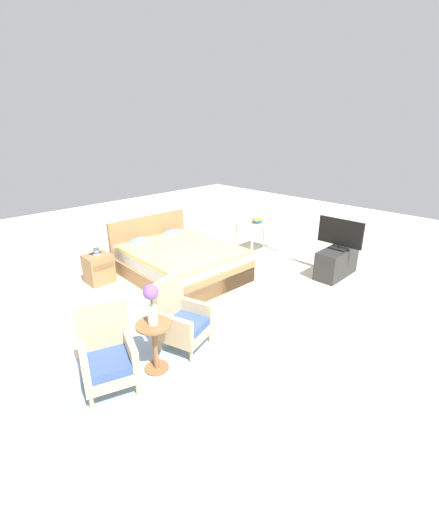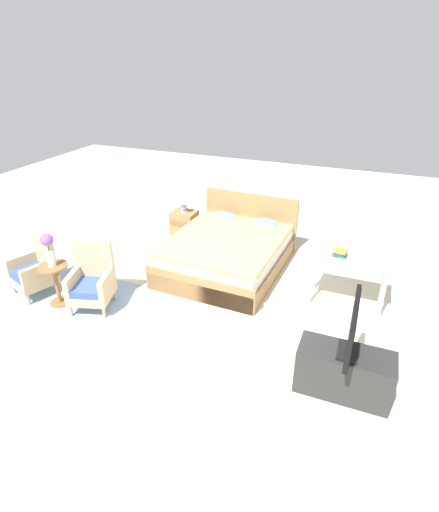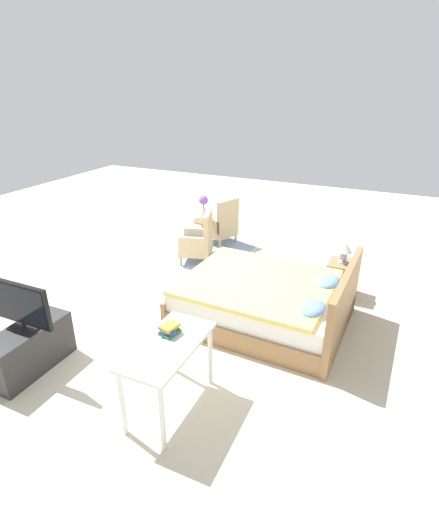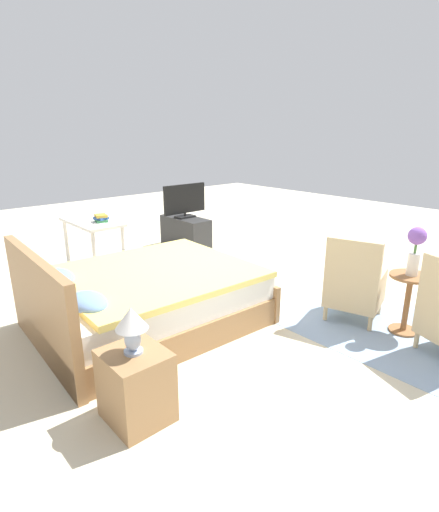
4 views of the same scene
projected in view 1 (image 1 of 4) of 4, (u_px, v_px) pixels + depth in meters
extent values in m
plane|color=beige|center=(217.00, 294.00, 5.74)|extent=(16.00, 16.00, 0.00)
cube|color=#8EA8C6|center=(152.00, 365.00, 4.05)|extent=(2.10, 1.50, 0.01)
cube|color=#997047|center=(181.00, 269.00, 6.38)|extent=(1.77, 2.23, 0.28)
cube|color=white|center=(180.00, 256.00, 6.28)|extent=(1.70, 2.14, 0.24)
cube|color=#EAD66B|center=(183.00, 250.00, 6.17)|extent=(1.74, 1.97, 0.06)
cube|color=#997047|center=(149.00, 239.00, 6.97)|extent=(1.72, 0.15, 0.96)
cube|color=#997047|center=(219.00, 284.00, 5.64)|extent=(1.72, 0.13, 0.40)
ellipsoid|color=#668ED1|center=(140.00, 241.00, 6.49)|extent=(0.45, 0.30, 0.14)
ellipsoid|color=#668ED1|center=(172.00, 233.00, 6.97)|extent=(0.45, 0.30, 0.14)
cylinder|color=#CCB284|center=(92.00, 402.00, 3.39)|extent=(0.04, 0.04, 0.16)
cylinder|color=#CCB284|center=(138.00, 388.00, 3.58)|extent=(0.04, 0.04, 0.16)
cylinder|color=#CCB284|center=(87.00, 374.00, 3.78)|extent=(0.04, 0.04, 0.16)
cylinder|color=#CCB284|center=(129.00, 362.00, 3.96)|extent=(0.04, 0.04, 0.16)
cube|color=#CCB284|center=(110.00, 370.00, 3.63)|extent=(0.69, 0.69, 0.12)
cube|color=#3D5693|center=(109.00, 362.00, 3.59)|extent=(0.64, 0.64, 0.10)
cube|color=#CCB284|center=(103.00, 329.00, 3.68)|extent=(0.53, 0.26, 0.64)
cube|color=#CCB284|center=(84.00, 362.00, 3.47)|extent=(0.24, 0.51, 0.26)
cube|color=#CCB284|center=(131.00, 350.00, 3.65)|extent=(0.24, 0.51, 0.26)
cylinder|color=#CCB284|center=(191.00, 356.00, 4.08)|extent=(0.04, 0.04, 0.16)
cylinder|color=#CCB284|center=(210.00, 336.00, 4.45)|extent=(0.04, 0.04, 0.16)
cylinder|color=#CCB284|center=(160.00, 345.00, 4.28)|extent=(0.04, 0.04, 0.16)
cylinder|color=#CCB284|center=(181.00, 327.00, 4.66)|extent=(0.04, 0.04, 0.16)
cube|color=#CCB284|center=(185.00, 331.00, 4.32)|extent=(0.67, 0.67, 0.12)
cube|color=#3D5693|center=(185.00, 324.00, 4.28)|extent=(0.62, 0.62, 0.10)
cube|color=#CCB284|center=(169.00, 300.00, 4.28)|extent=(0.54, 0.23, 0.64)
cube|color=#CCB284|center=(174.00, 327.00, 4.05)|extent=(0.21, 0.51, 0.26)
cube|color=#CCB284|center=(195.00, 310.00, 4.44)|extent=(0.21, 0.51, 0.26)
cylinder|color=#936038|center=(157.00, 368.00, 3.99)|extent=(0.28, 0.28, 0.03)
cylinder|color=#936038|center=(155.00, 347.00, 3.88)|extent=(0.06, 0.06, 0.56)
cylinder|color=#936038|center=(153.00, 325.00, 3.78)|extent=(0.40, 0.40, 0.02)
cylinder|color=silver|center=(153.00, 315.00, 3.73)|extent=(0.11, 0.11, 0.22)
cylinder|color=#477538|center=(152.00, 302.00, 3.68)|extent=(0.02, 0.02, 0.10)
sphere|color=#8956B7|center=(151.00, 292.00, 3.63)|extent=(0.17, 0.17, 0.17)
cube|color=#997047|center=(99.00, 269.00, 6.09)|extent=(0.44, 0.40, 0.52)
cube|color=brown|center=(104.00, 266.00, 5.92)|extent=(0.37, 0.01, 0.09)
cylinder|color=#9EADC6|center=(97.00, 255.00, 6.00)|extent=(0.13, 0.13, 0.02)
ellipsoid|color=#9EADC6|center=(96.00, 250.00, 5.96)|extent=(0.11, 0.11, 0.16)
cone|color=silver|center=(95.00, 241.00, 5.91)|extent=(0.22, 0.22, 0.15)
cube|color=#2D2D2D|center=(336.00, 262.00, 6.36)|extent=(0.96, 0.40, 0.53)
cube|color=black|center=(338.00, 248.00, 6.26)|extent=(0.20, 0.32, 0.03)
cylinder|color=black|center=(338.00, 246.00, 6.25)|extent=(0.04, 0.04, 0.05)
cube|color=black|center=(340.00, 232.00, 6.15)|extent=(0.05, 0.83, 0.48)
cube|color=black|center=(341.00, 232.00, 6.17)|extent=(0.01, 0.78, 0.44)
cylinder|color=silver|center=(252.00, 247.00, 6.91)|extent=(0.05, 0.05, 0.71)
cylinder|color=silver|center=(279.00, 236.00, 7.54)|extent=(0.05, 0.05, 0.71)
cylinder|color=silver|center=(236.00, 242.00, 7.19)|extent=(0.05, 0.05, 0.71)
cylinder|color=silver|center=(264.00, 232.00, 7.81)|extent=(0.05, 0.05, 0.71)
cube|color=silver|center=(259.00, 222.00, 7.23)|extent=(1.04, 0.52, 0.04)
cube|color=#337A47|center=(257.00, 223.00, 7.07)|extent=(0.21, 0.18, 0.03)
cube|color=#284C8E|center=(257.00, 221.00, 7.05)|extent=(0.20, 0.18, 0.03)
cube|color=#B79333|center=(257.00, 219.00, 7.04)|extent=(0.20, 0.17, 0.03)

